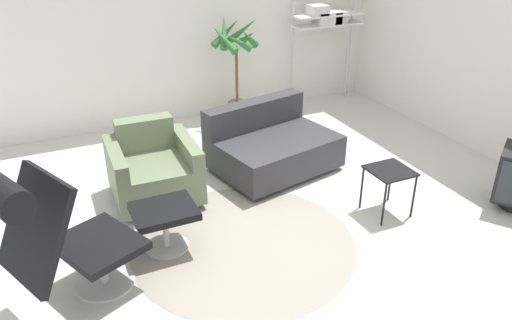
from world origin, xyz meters
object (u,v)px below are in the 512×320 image
(couch_low, at_px, (271,147))
(side_table, at_px, (390,175))
(lounge_chair, at_px, (48,226))
(potted_plant, at_px, (236,63))
(armchair_red, at_px, (153,171))
(ottoman, at_px, (165,218))
(shelf_unit, at_px, (327,18))

(couch_low, height_order, side_table, couch_low)
(lounge_chair, relative_size, potted_plant, 0.82)
(potted_plant, bearing_deg, side_table, -82.63)
(lounge_chair, relative_size, side_table, 2.57)
(lounge_chair, relative_size, armchair_red, 1.38)
(ottoman, bearing_deg, side_table, -9.12)
(couch_low, distance_m, potted_plant, 1.58)
(ottoman, relative_size, armchair_red, 0.61)
(side_table, bearing_deg, shelf_unit, 69.70)
(armchair_red, bearing_deg, ottoman, 83.39)
(ottoman, relative_size, side_table, 1.13)
(ottoman, xyz_separation_m, side_table, (1.99, -0.32, 0.10))
(lounge_chair, height_order, armchair_red, lounge_chair)
(potted_plant, relative_size, shelf_unit, 0.68)
(side_table, relative_size, potted_plant, 0.32)
(potted_plant, bearing_deg, lounge_chair, -131.86)
(side_table, bearing_deg, lounge_chair, -178.79)
(armchair_red, bearing_deg, couch_low, -175.19)
(ottoman, distance_m, potted_plant, 2.95)
(couch_low, relative_size, side_table, 3.15)
(ottoman, height_order, shelf_unit, shelf_unit)
(lounge_chair, bearing_deg, potted_plant, 113.95)
(lounge_chair, bearing_deg, shelf_unit, 102.17)
(armchair_red, relative_size, shelf_unit, 0.41)
(side_table, bearing_deg, couch_low, 114.33)
(shelf_unit, bearing_deg, lounge_chair, -143.64)
(potted_plant, height_order, shelf_unit, shelf_unit)
(lounge_chair, xyz_separation_m, potted_plant, (2.49, 2.78, 0.10))
(lounge_chair, distance_m, couch_low, 2.66)
(armchair_red, xyz_separation_m, potted_plant, (1.52, 1.54, 0.51))
(couch_low, bearing_deg, lounge_chair, 17.71)
(ottoman, xyz_separation_m, potted_plant, (1.64, 2.40, 0.49))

